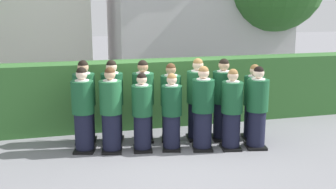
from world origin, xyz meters
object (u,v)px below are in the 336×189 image
at_px(student_front_row_1, 111,112).
at_px(student_rear_row_6, 253,104).
at_px(student_front_row_2, 142,114).
at_px(student_front_row_3, 172,114).
at_px(student_front_row_6, 257,109).
at_px(student_rear_row_0, 85,104).
at_px(student_rear_row_2, 143,103).
at_px(student_rear_row_5, 223,101).
at_px(student_rear_row_3, 171,104).
at_px(student_front_row_4, 203,110).
at_px(student_front_row_5, 232,111).
at_px(student_rear_row_4, 197,101).
at_px(student_rear_row_1, 112,103).
at_px(student_front_row_0, 83,112).

bearing_deg(student_front_row_1, student_rear_row_6, 0.06).
relative_size(student_front_row_2, student_front_row_3, 1.01).
distance_m(student_front_row_6, student_rear_row_0, 3.48).
bearing_deg(student_front_row_1, student_rear_row_2, 33.46).
bearing_deg(student_rear_row_5, student_front_row_3, -164.50).
distance_m(student_rear_row_2, student_rear_row_6, 2.31).
xyz_separation_m(student_rear_row_3, student_rear_row_6, (1.70, -0.37, -0.02)).
height_order(student_front_row_4, student_rear_row_2, student_rear_row_2).
bearing_deg(student_front_row_2, student_front_row_3, -9.19).
bearing_deg(student_rear_row_0, student_front_row_4, -24.81).
distance_m(student_front_row_5, student_rear_row_3, 1.31).
height_order(student_rear_row_0, student_rear_row_4, student_rear_row_4).
bearing_deg(student_front_row_4, student_rear_row_1, 150.66).
relative_size(student_rear_row_1, student_rear_row_2, 1.01).
height_order(student_front_row_6, student_rear_row_6, student_front_row_6).
relative_size(student_front_row_1, student_rear_row_1, 0.97).
height_order(student_front_row_5, student_rear_row_0, student_rear_row_0).
bearing_deg(student_rear_row_0, student_front_row_3, -28.64).
xyz_separation_m(student_front_row_5, student_rear_row_5, (0.06, 0.60, 0.06)).
distance_m(student_rear_row_0, student_rear_row_2, 1.20).
relative_size(student_front_row_1, student_rear_row_2, 0.97).
distance_m(student_front_row_1, student_rear_row_4, 1.87).
xyz_separation_m(student_front_row_4, student_rear_row_0, (-2.20, 1.02, 0.03)).
bearing_deg(student_rear_row_6, student_rear_row_2, 168.01).
distance_m(student_front_row_1, student_rear_row_0, 0.82).
distance_m(student_front_row_0, student_rear_row_0, 0.54).
bearing_deg(student_rear_row_3, student_front_row_5, -39.21).
bearing_deg(student_front_row_6, student_front_row_4, 169.81).
height_order(student_front_row_5, student_front_row_6, student_front_row_6).
bearing_deg(student_front_row_2, student_rear_row_3, 33.93).
height_order(student_rear_row_1, student_rear_row_6, student_rear_row_1).
distance_m(student_front_row_4, student_rear_row_0, 2.43).
height_order(student_rear_row_0, student_rear_row_5, student_rear_row_5).
distance_m(student_front_row_4, student_front_row_5, 0.57).
distance_m(student_rear_row_0, student_rear_row_6, 3.51).
xyz_separation_m(student_front_row_0, student_front_row_3, (1.67, -0.35, -0.07)).
height_order(student_rear_row_1, student_rear_row_2, student_rear_row_1).
relative_size(student_front_row_5, student_rear_row_5, 0.93).
bearing_deg(student_front_row_3, student_front_row_5, -12.80).
bearing_deg(student_front_row_0, student_rear_row_3, 6.90).
distance_m(student_front_row_2, student_front_row_4, 1.18).
height_order(student_rear_row_0, student_rear_row_2, student_rear_row_0).
bearing_deg(student_rear_row_3, student_front_row_2, -146.07).
bearing_deg(student_rear_row_0, student_rear_row_6, -11.17).
bearing_deg(student_rear_row_6, student_rear_row_0, 168.83).
distance_m(student_front_row_0, student_front_row_5, 2.88).
bearing_deg(student_front_row_5, student_rear_row_6, 33.66).
bearing_deg(student_rear_row_6, student_front_row_1, -179.94).
xyz_separation_m(student_front_row_0, student_front_row_4, (2.26, -0.48, 0.00)).
bearing_deg(student_rear_row_1, student_rear_row_6, -11.48).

